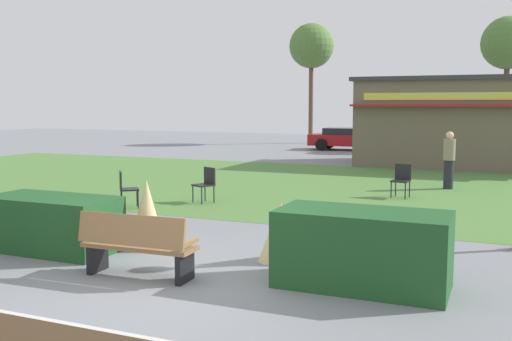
# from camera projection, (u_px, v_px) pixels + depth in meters

# --- Properties ---
(ground_plane) EXTENTS (80.00, 80.00, 0.00)m
(ground_plane) POSITION_uv_depth(u_px,v_px,m) (165.00, 289.00, 7.90)
(ground_plane) COLOR slate
(lawn_patch) EXTENTS (36.00, 12.00, 0.01)m
(lawn_patch) POSITION_uv_depth(u_px,v_px,m) (352.00, 187.00, 17.52)
(lawn_patch) COLOR #4C7A38
(lawn_patch) RESTS_ON ground_plane
(park_bench) EXTENTS (1.72, 0.59, 0.95)m
(park_bench) POSITION_uv_depth(u_px,v_px,m) (137.00, 245.00, 8.37)
(park_bench) COLOR olive
(park_bench) RESTS_ON ground_plane
(hedge_left) EXTENTS (2.27, 1.10, 0.93)m
(hedge_left) POSITION_uv_depth(u_px,v_px,m) (52.00, 224.00, 9.96)
(hedge_left) COLOR #1E4C23
(hedge_left) RESTS_ON ground_plane
(hedge_right) EXTENTS (2.30, 1.10, 1.05)m
(hedge_right) POSITION_uv_depth(u_px,v_px,m) (362.00, 249.00, 7.96)
(hedge_right) COLOR #1E4C23
(hedge_right) RESTS_ON ground_plane
(ornamental_grass_behind_left) EXTENTS (0.63, 0.63, 1.21)m
(ornamental_grass_behind_left) POSITION_uv_depth(u_px,v_px,m) (147.00, 214.00, 10.08)
(ornamental_grass_behind_left) COLOR #D1BC7F
(ornamental_grass_behind_left) RESTS_ON ground_plane
(ornamental_grass_behind_right) EXTENTS (0.72, 0.72, 0.95)m
(ornamental_grass_behind_right) POSITION_uv_depth(u_px,v_px,m) (281.00, 232.00, 9.30)
(ornamental_grass_behind_right) COLOR #D1BC7F
(ornamental_grass_behind_right) RESTS_ON ground_plane
(food_kiosk) EXTENTS (8.93, 4.80, 3.55)m
(food_kiosk) POSITION_uv_depth(u_px,v_px,m) (471.00, 122.00, 23.46)
(food_kiosk) COLOR #6B5B4C
(food_kiosk) RESTS_ON ground_plane
(cafe_chair_east) EXTENTS (0.50, 0.50, 0.89)m
(cafe_chair_east) POSITION_uv_depth(u_px,v_px,m) (402.00, 178.00, 15.63)
(cafe_chair_east) COLOR black
(cafe_chair_east) RESTS_ON ground_plane
(cafe_chair_center) EXTENTS (0.62, 0.62, 0.89)m
(cafe_chair_center) POSITION_uv_depth(u_px,v_px,m) (125.00, 186.00, 14.04)
(cafe_chair_center) COLOR black
(cafe_chair_center) RESTS_ON ground_plane
(cafe_chair_north) EXTENTS (0.59, 0.59, 0.89)m
(cafe_chair_north) POSITION_uv_depth(u_px,v_px,m) (206.00, 182.00, 14.84)
(cafe_chair_north) COLOR black
(cafe_chair_north) RESTS_ON ground_plane
(person_strolling) EXTENTS (0.34, 0.34, 1.69)m
(person_strolling) POSITION_uv_depth(u_px,v_px,m) (449.00, 160.00, 17.17)
(person_strolling) COLOR #23232D
(person_strolling) RESTS_ON ground_plane
(parked_car_west_slot) EXTENTS (4.28, 2.20, 1.20)m
(parked_car_west_slot) POSITION_uv_depth(u_px,v_px,m) (348.00, 138.00, 31.78)
(parked_car_west_slot) COLOR maroon
(parked_car_west_slot) RESTS_ON ground_plane
(parked_car_center_slot) EXTENTS (4.27, 2.19, 1.20)m
(parked_car_center_slot) POSITION_uv_depth(u_px,v_px,m) (446.00, 140.00, 29.82)
(parked_car_center_slot) COLOR #2D6638
(parked_car_center_slot) RESTS_ON ground_plane
(tree_left_bg) EXTENTS (2.80, 2.80, 7.53)m
(tree_left_bg) POSITION_uv_depth(u_px,v_px,m) (311.00, 47.00, 36.83)
(tree_left_bg) COLOR brown
(tree_left_bg) RESTS_ON ground_plane
(tree_center_bg) EXTENTS (2.80, 2.80, 7.13)m
(tree_center_bg) POSITION_uv_depth(u_px,v_px,m) (508.00, 44.00, 31.07)
(tree_center_bg) COLOR brown
(tree_center_bg) RESTS_ON ground_plane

